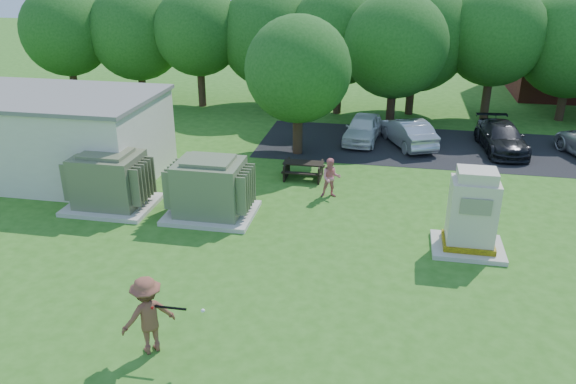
% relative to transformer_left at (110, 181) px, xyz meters
% --- Properties ---
extents(ground, '(120.00, 120.00, 0.00)m').
position_rel_transformer_left_xyz_m(ground, '(6.50, -4.50, -0.97)').
color(ground, '#2D6619').
rests_on(ground, ground).
extents(service_building, '(10.00, 5.00, 3.20)m').
position_rel_transformer_left_xyz_m(service_building, '(-4.50, 2.50, 0.63)').
color(service_building, beige).
rests_on(service_building, ground).
extents(service_building_roof, '(10.20, 5.20, 0.15)m').
position_rel_transformer_left_xyz_m(service_building_roof, '(-4.50, 2.50, 2.31)').
color(service_building_roof, slate).
rests_on(service_building_roof, service_building).
extents(parking_strip, '(20.00, 6.00, 0.01)m').
position_rel_transformer_left_xyz_m(parking_strip, '(13.50, 9.00, -0.96)').
color(parking_strip, '#232326').
rests_on(parking_strip, ground).
extents(transformer_left, '(3.00, 2.40, 2.07)m').
position_rel_transformer_left_xyz_m(transformer_left, '(0.00, 0.00, 0.00)').
color(transformer_left, beige).
rests_on(transformer_left, ground).
extents(transformer_right, '(3.00, 2.40, 2.07)m').
position_rel_transformer_left_xyz_m(transformer_right, '(3.70, 0.00, 0.00)').
color(transformer_right, beige).
rests_on(transformer_right, ground).
extents(generator_cabinet, '(2.14, 1.75, 2.61)m').
position_rel_transformer_left_xyz_m(generator_cabinet, '(12.17, -0.87, 0.17)').
color(generator_cabinet, beige).
rests_on(generator_cabinet, ground).
extents(picnic_table, '(1.60, 1.20, 0.68)m').
position_rel_transformer_left_xyz_m(picnic_table, '(6.27, 4.00, -0.54)').
color(picnic_table, black).
rests_on(picnic_table, ground).
extents(batter, '(1.39, 1.33, 1.89)m').
position_rel_transformer_left_xyz_m(batter, '(4.59, -7.14, -0.02)').
color(batter, brown).
rests_on(batter, ground).
extents(person_at_picnic, '(0.82, 0.69, 1.50)m').
position_rel_transformer_left_xyz_m(person_at_picnic, '(7.56, 2.35, -0.22)').
color(person_at_picnic, '#E77A82').
rests_on(person_at_picnic, ground).
extents(car_white, '(1.89, 3.87, 1.27)m').
position_rel_transformer_left_xyz_m(car_white, '(8.27, 9.34, -0.34)').
color(car_white, white).
rests_on(car_white, ground).
extents(car_silver_a, '(2.85, 4.13, 1.29)m').
position_rel_transformer_left_xyz_m(car_silver_a, '(10.37, 9.05, -0.32)').
color(car_silver_a, '#B2B2B7').
rests_on(car_silver_a, ground).
extents(car_dark, '(2.21, 4.45, 1.24)m').
position_rel_transformer_left_xyz_m(car_dark, '(14.58, 9.14, -0.35)').
color(car_dark, black).
rests_on(car_dark, ground).
extents(batting_equipment, '(1.38, 0.15, 0.11)m').
position_rel_transformer_left_xyz_m(batting_equipment, '(5.15, -7.19, 0.28)').
color(batting_equipment, black).
rests_on(batting_equipment, ground).
extents(tree_row, '(41.30, 13.30, 7.30)m').
position_rel_transformer_left_xyz_m(tree_row, '(8.25, 14.00, 3.18)').
color(tree_row, '#47301E').
rests_on(tree_row, ground).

